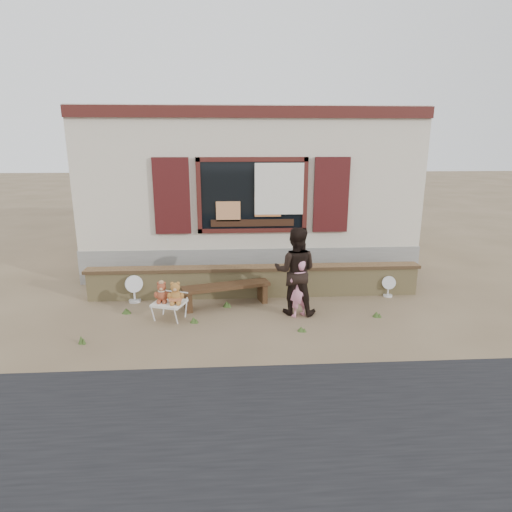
{
  "coord_description": "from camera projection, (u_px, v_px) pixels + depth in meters",
  "views": [
    {
      "loc": [
        -0.5,
        -7.69,
        3.23
      ],
      "look_at": [
        0.0,
        0.6,
        1.0
      ],
      "focal_mm": 30.0,
      "sensor_mm": 36.0,
      "label": 1
    }
  ],
  "objects": [
    {
      "name": "shopfront",
      "position": [
        248.0,
        186.0,
        12.09
      ],
      "size": [
        8.04,
        5.13,
        4.0
      ],
      "color": "#BFAF9A",
      "rests_on": "ground"
    },
    {
      "name": "bench",
      "position": [
        226.0,
        290.0,
        8.61
      ],
      "size": [
        1.81,
        0.83,
        0.45
      ],
      "rotation": [
        0.0,
        0.0,
        0.27
      ],
      "color": "#362213",
      "rests_on": "ground"
    },
    {
      "name": "brick_wall",
      "position": [
        255.0,
        281.0,
        9.16
      ],
      "size": [
        7.1,
        0.36,
        0.67
      ],
      "color": "tan",
      "rests_on": "ground"
    },
    {
      "name": "teddy_bear_right",
      "position": [
        176.0,
        292.0,
        7.86
      ],
      "size": [
        0.38,
        0.35,
        0.42
      ],
      "primitive_type": null,
      "rotation": [
        0.0,
        0.0,
        -0.34
      ],
      "color": "brown",
      "rests_on": "folding_chair"
    },
    {
      "name": "teddy_bear_left",
      "position": [
        162.0,
        291.0,
        7.94
      ],
      "size": [
        0.36,
        0.33,
        0.39
      ],
      "primitive_type": null,
      "rotation": [
        0.0,
        0.0,
        -0.34
      ],
      "color": "brown",
      "rests_on": "folding_chair"
    },
    {
      "name": "folding_chair",
      "position": [
        169.0,
        304.0,
        7.96
      ],
      "size": [
        0.68,
        0.64,
        0.34
      ],
      "rotation": [
        0.0,
        0.0,
        -0.34
      ],
      "color": "silver",
      "rests_on": "ground"
    },
    {
      "name": "fan_left",
      "position": [
        134.0,
        288.0,
        8.83
      ],
      "size": [
        0.37,
        0.25,
        0.58
      ],
      "rotation": [
        0.0,
        0.0,
        0.43
      ],
      "color": "silver",
      "rests_on": "ground"
    },
    {
      "name": "adult",
      "position": [
        295.0,
        271.0,
        8.12
      ],
      "size": [
        0.95,
        0.82,
        1.69
      ],
      "primitive_type": "imported",
      "rotation": [
        0.0,
        0.0,
        2.9
      ],
      "color": "black",
      "rests_on": "ground"
    },
    {
      "name": "child",
      "position": [
        299.0,
        288.0,
        8.04
      ],
      "size": [
        0.49,
        0.43,
        1.12
      ],
      "primitive_type": "imported",
      "rotation": [
        0.0,
        0.0,
        3.65
      ],
      "color": "pink",
      "rests_on": "ground"
    },
    {
      "name": "ground",
      "position": [
        258.0,
        314.0,
        8.28
      ],
      "size": [
        80.0,
        80.0,
        0.0
      ],
      "primitive_type": "plane",
      "color": "brown",
      "rests_on": "ground"
    },
    {
      "name": "grass_tufts",
      "position": [
        214.0,
        316.0,
        8.03
      ],
      "size": [
        5.36,
        1.62,
        0.14
      ],
      "color": "#385020",
      "rests_on": "ground"
    },
    {
      "name": "fan_right",
      "position": [
        388.0,
        286.0,
        9.16
      ],
      "size": [
        0.3,
        0.19,
        0.46
      ],
      "rotation": [
        0.0,
        0.0,
        -0.27
      ],
      "color": "silver",
      "rests_on": "ground"
    }
  ]
}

